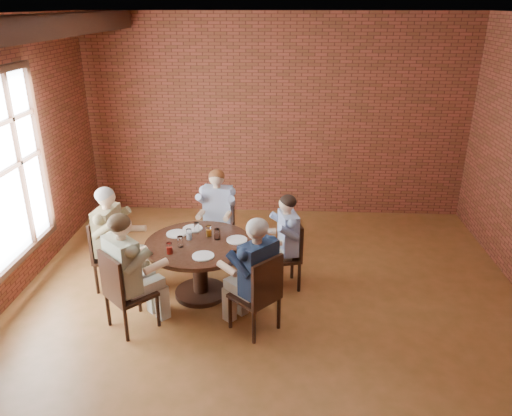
# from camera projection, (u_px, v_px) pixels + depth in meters

# --- Properties ---
(floor) EXTENTS (7.00, 7.00, 0.00)m
(floor) POSITION_uv_depth(u_px,v_px,m) (268.00, 324.00, 5.87)
(floor) COLOR #99582F
(floor) RESTS_ON ground
(ceiling) EXTENTS (7.00, 7.00, 0.00)m
(ceiling) POSITION_uv_depth(u_px,v_px,m) (271.00, 15.00, 4.58)
(ceiling) COLOR beige
(ceiling) RESTS_ON wall_back
(wall_back) EXTENTS (7.00, 0.00, 7.00)m
(wall_back) POSITION_uv_depth(u_px,v_px,m) (276.00, 118.00, 8.45)
(wall_back) COLOR brown
(wall_back) RESTS_ON ground
(ceiling_beam) EXTENTS (0.22, 6.90, 0.26)m
(ceiling_beam) POSITION_uv_depth(u_px,v_px,m) (15.00, 29.00, 4.76)
(ceiling_beam) COLOR black
(ceiling_beam) RESTS_ON ceiling
(dining_table) EXTENTS (1.34, 1.34, 0.75)m
(dining_table) POSITION_uv_depth(u_px,v_px,m) (200.00, 258.00, 6.27)
(dining_table) COLOR black
(dining_table) RESTS_ON floor
(chair_a) EXTENTS (0.49, 0.49, 0.91)m
(chair_a) POSITION_uv_depth(u_px,v_px,m) (289.00, 252.00, 6.50)
(chair_a) COLOR black
(chair_a) RESTS_ON floor
(diner_a) EXTENTS (0.72, 0.64, 1.29)m
(diner_a) POSITION_uv_depth(u_px,v_px,m) (284.00, 242.00, 6.43)
(diner_a) COLOR #4360B0
(diner_a) RESTS_ON floor
(chair_b) EXTENTS (0.47, 0.47, 0.94)m
(chair_b) POSITION_uv_depth(u_px,v_px,m) (219.00, 223.00, 7.32)
(chair_b) COLOR black
(chair_b) RESTS_ON floor
(diner_b) EXTENTS (0.59, 0.70, 1.34)m
(diner_b) POSITION_uv_depth(u_px,v_px,m) (217.00, 215.00, 7.18)
(diner_b) COLOR #9EAAC9
(diner_b) RESTS_ON floor
(chair_c) EXTENTS (0.51, 0.51, 0.97)m
(chair_c) POSITION_uv_depth(u_px,v_px,m) (108.00, 251.00, 6.47)
(chair_c) COLOR black
(chair_c) RESTS_ON floor
(diner_c) EXTENTS (0.76, 0.64, 1.40)m
(diner_c) POSITION_uv_depth(u_px,v_px,m) (114.00, 239.00, 6.39)
(diner_c) COLOR brown
(diner_c) RESTS_ON floor
(chair_d) EXTENTS (0.66, 0.66, 0.99)m
(chair_d) POSITION_uv_depth(u_px,v_px,m) (123.00, 289.00, 5.59)
(chair_d) COLOR black
(chair_d) RESTS_ON floor
(diner_d) EXTENTS (0.92, 0.92, 1.42)m
(diner_d) POSITION_uv_depth(u_px,v_px,m) (129.00, 272.00, 5.58)
(diner_d) COLOR gray
(diner_d) RESTS_ON floor
(chair_e) EXTENTS (0.64, 0.64, 0.97)m
(chair_e) POSITION_uv_depth(u_px,v_px,m) (260.00, 292.00, 5.55)
(chair_e) COLOR black
(chair_e) RESTS_ON floor
(diner_e) EXTENTS (0.89, 0.89, 1.39)m
(diner_e) POSITION_uv_depth(u_px,v_px,m) (254.00, 275.00, 5.55)
(diner_e) COLOR #172540
(diner_e) RESTS_ON floor
(plate_a) EXTENTS (0.26, 0.26, 0.01)m
(plate_a) POSITION_uv_depth(u_px,v_px,m) (237.00, 240.00, 6.24)
(plate_a) COLOR white
(plate_a) RESTS_ON dining_table
(plate_b) EXTENTS (0.26, 0.26, 0.01)m
(plate_b) POSITION_uv_depth(u_px,v_px,m) (193.00, 229.00, 6.55)
(plate_b) COLOR white
(plate_b) RESTS_ON dining_table
(plate_c) EXTENTS (0.26, 0.26, 0.01)m
(plate_c) POSITION_uv_depth(u_px,v_px,m) (176.00, 234.00, 6.41)
(plate_c) COLOR white
(plate_c) RESTS_ON dining_table
(plate_d) EXTENTS (0.26, 0.26, 0.01)m
(plate_d) POSITION_uv_depth(u_px,v_px,m) (203.00, 256.00, 5.84)
(plate_d) COLOR white
(plate_d) RESTS_ON dining_table
(glass_a) EXTENTS (0.07, 0.07, 0.14)m
(glass_a) POSITION_uv_depth(u_px,v_px,m) (217.00, 234.00, 6.25)
(glass_a) COLOR white
(glass_a) RESTS_ON dining_table
(glass_b) EXTENTS (0.07, 0.07, 0.14)m
(glass_b) POSITION_uv_depth(u_px,v_px,m) (209.00, 231.00, 6.34)
(glass_b) COLOR white
(glass_b) RESTS_ON dining_table
(glass_c) EXTENTS (0.07, 0.07, 0.14)m
(glass_c) POSITION_uv_depth(u_px,v_px,m) (197.00, 228.00, 6.43)
(glass_c) COLOR white
(glass_c) RESTS_ON dining_table
(glass_d) EXTENTS (0.07, 0.07, 0.14)m
(glass_d) POSITION_uv_depth(u_px,v_px,m) (189.00, 234.00, 6.24)
(glass_d) COLOR white
(glass_d) RESTS_ON dining_table
(glass_e) EXTENTS (0.07, 0.07, 0.14)m
(glass_e) POSITION_uv_depth(u_px,v_px,m) (180.00, 242.00, 6.05)
(glass_e) COLOR white
(glass_e) RESTS_ON dining_table
(glass_f) EXTENTS (0.07, 0.07, 0.14)m
(glass_f) POSITION_uv_depth(u_px,v_px,m) (169.00, 248.00, 5.89)
(glass_f) COLOR white
(glass_f) RESTS_ON dining_table
(smartphone) EXTENTS (0.11, 0.17, 0.01)m
(smartphone) POSITION_uv_depth(u_px,v_px,m) (231.00, 254.00, 5.90)
(smartphone) COLOR black
(smartphone) RESTS_ON dining_table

